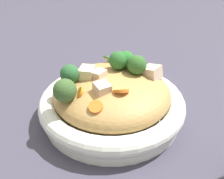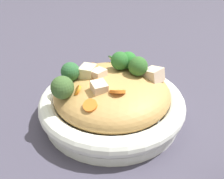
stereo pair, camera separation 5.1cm
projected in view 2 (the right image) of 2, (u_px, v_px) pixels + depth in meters
ground_plane at (112, 115)px, 0.55m from camera, size 3.00×3.00×0.00m
serving_bowl at (112, 105)px, 0.53m from camera, size 0.31×0.31×0.06m
noodle_heap at (112, 93)px, 0.52m from camera, size 0.24×0.24×0.08m
broccoli_florets at (102, 71)px, 0.49m from camera, size 0.15×0.20×0.07m
carrot_coins at (111, 86)px, 0.48m from camera, size 0.16×0.19×0.03m
zucchini_slices at (130, 67)px, 0.55m from camera, size 0.12×0.11×0.04m
chicken_chunks at (116, 76)px, 0.49m from camera, size 0.11×0.18×0.04m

